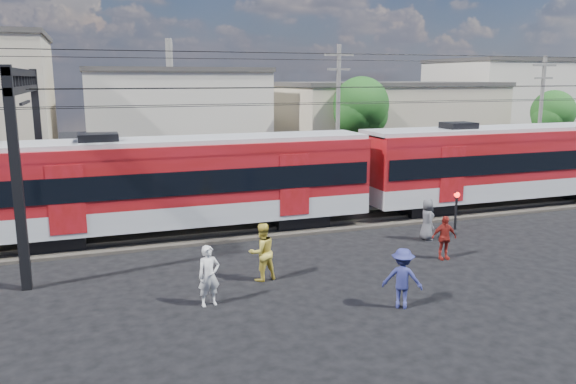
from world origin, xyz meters
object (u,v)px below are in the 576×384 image
at_px(commuter_train, 187,180).
at_px(pedestrian_a, 209,276).
at_px(crossing_signal, 456,203).
at_px(pedestrian_c, 402,278).

bearing_deg(commuter_train, pedestrian_a, -95.10).
bearing_deg(crossing_signal, pedestrian_c, -134.84).
bearing_deg(pedestrian_a, pedestrian_c, -30.40).
height_order(commuter_train, pedestrian_c, commuter_train).
height_order(commuter_train, crossing_signal, commuter_train).
xyz_separation_m(commuter_train, pedestrian_c, (4.59, -9.76, -1.50)).
bearing_deg(crossing_signal, commuter_train, 165.24).
bearing_deg(pedestrian_c, crossing_signal, -101.57).
relative_size(commuter_train, crossing_signal, 29.03).
xyz_separation_m(pedestrian_c, crossing_signal, (6.73, 6.77, 0.30)).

